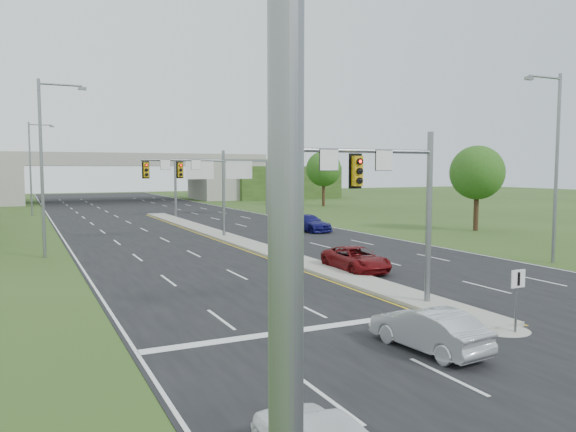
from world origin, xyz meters
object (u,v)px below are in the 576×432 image
at_px(car_silver, 428,329).
at_px(car_far_a, 356,259).
at_px(keep_right_sign, 517,290).
at_px(sign_gantry, 222,171).
at_px(signal_mast_far, 196,179).
at_px(overpass, 116,181).
at_px(car_far_b, 308,223).
at_px(signal_mast_near, 384,190).

xyz_separation_m(car_silver, car_far_a, (5.25, 12.26, -0.00)).
relative_size(keep_right_sign, sign_gantry, 0.19).
height_order(signal_mast_far, overpass, overpass).
relative_size(keep_right_sign, car_silver, 0.55).
bearing_deg(car_far_b, keep_right_sign, -116.35).
relative_size(car_far_a, car_far_b, 0.93).
distance_m(signal_mast_near, car_silver, 6.24).
bearing_deg(car_far_b, signal_mast_far, 174.23).
distance_m(signal_mast_far, keep_right_sign, 29.71).
relative_size(keep_right_sign, car_far_a, 0.47).
relative_size(signal_mast_near, sign_gantry, 0.60).
relative_size(signal_mast_near, car_far_a, 1.49).
height_order(signal_mast_far, car_silver, signal_mast_far).
distance_m(sign_gantry, overpass, 35.75).
relative_size(overpass, car_far_a, 17.02).
height_order(signal_mast_near, car_silver, signal_mast_near).
xyz_separation_m(overpass, car_silver, (-3.75, -84.58, -2.88)).
bearing_deg(car_far_a, overpass, 92.74).
bearing_deg(car_far_a, keep_right_sign, -95.45).
bearing_deg(keep_right_sign, signal_mast_far, 94.39).
relative_size(signal_mast_near, signal_mast_far, 1.00).
relative_size(sign_gantry, overpass, 0.14).
height_order(sign_gantry, overpass, overpass).
bearing_deg(keep_right_sign, sign_gantry, 82.30).
distance_m(signal_mast_near, car_far_a, 9.53).
distance_m(signal_mast_far, sign_gantry, 21.91).
relative_size(keep_right_sign, car_far_b, 0.43).
bearing_deg(overpass, car_far_a, -88.81).
bearing_deg(car_far_b, car_silver, -122.66).
relative_size(signal_mast_near, car_silver, 1.75).
height_order(signal_mast_near, overpass, overpass).
bearing_deg(signal_mast_far, sign_gantry, 65.89).
bearing_deg(signal_mast_far, car_far_a, -77.69).
bearing_deg(car_far_a, car_silver, -111.61).
height_order(car_far_a, car_far_b, car_far_b).
bearing_deg(car_far_a, signal_mast_near, -114.33).
xyz_separation_m(keep_right_sign, car_silver, (-3.75, -0.05, -0.84)).
distance_m(overpass, car_silver, 84.71).
height_order(keep_right_sign, sign_gantry, sign_gantry).
bearing_deg(signal_mast_near, car_far_a, 64.12).
bearing_deg(overpass, signal_mast_near, -91.62).
height_order(sign_gantry, car_far_b, sign_gantry).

